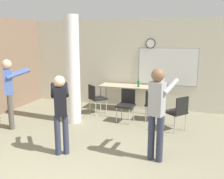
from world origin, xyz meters
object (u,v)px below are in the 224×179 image
(person_playing_side, at_px, (157,107))
(bottle_on_table, at_px, (139,84))
(chair_table_left, at_px, (96,97))
(chair_table_right, at_px, (153,103))
(person_watching_back, at_px, (10,88))
(folding_table, at_px, (126,87))
(chair_mid_room, at_px, (178,111))
(person_playing_front, at_px, (60,109))
(chair_table_front, at_px, (126,103))

(person_playing_side, bearing_deg, bottle_on_table, 108.29)
(bottle_on_table, relative_size, chair_table_left, 0.30)
(chair_table_right, distance_m, person_playing_side, 2.25)
(person_watching_back, height_order, person_playing_side, person_watching_back)
(bottle_on_table, height_order, person_playing_side, person_playing_side)
(folding_table, bearing_deg, person_playing_side, -65.34)
(person_watching_back, bearing_deg, folding_table, 46.52)
(chair_table_left, height_order, person_watching_back, person_watching_back)
(chair_mid_room, bearing_deg, person_playing_front, -136.68)
(person_playing_front, height_order, person_playing_side, person_playing_side)
(folding_table, distance_m, bottle_on_table, 0.44)
(bottle_on_table, xyz_separation_m, person_watching_back, (-2.71, -2.35, 0.14))
(chair_mid_room, height_order, person_playing_front, person_playing_front)
(chair_table_left, xyz_separation_m, person_playing_front, (0.33, -2.65, 0.41))
(person_watching_back, bearing_deg, chair_mid_room, 15.27)
(bottle_on_table, relative_size, person_playing_front, 0.17)
(chair_table_left, height_order, chair_mid_room, same)
(person_playing_side, bearing_deg, person_playing_front, -169.81)
(chair_table_right, bearing_deg, person_playing_side, -79.82)
(chair_mid_room, bearing_deg, person_playing_side, -99.78)
(chair_table_right, height_order, person_watching_back, person_watching_back)
(chair_table_front, relative_size, person_playing_side, 0.50)
(folding_table, distance_m, chair_mid_room, 2.14)
(chair_mid_room, bearing_deg, folding_table, 140.68)
(bottle_on_table, xyz_separation_m, chair_mid_room, (1.24, -1.27, -0.36))
(chair_table_right, relative_size, person_watching_back, 0.50)
(bottle_on_table, bearing_deg, chair_mid_room, -45.72)
(chair_mid_room, bearing_deg, chair_table_left, 163.74)
(folding_table, bearing_deg, person_watching_back, -133.48)
(chair_table_right, height_order, person_playing_front, person_playing_front)
(folding_table, distance_m, chair_table_right, 1.29)
(chair_table_front, distance_m, person_playing_front, 2.41)
(chair_table_left, bearing_deg, person_playing_front, -82.85)
(chair_mid_room, xyz_separation_m, person_playing_front, (-2.07, -1.95, 0.41))
(chair_mid_room, distance_m, person_playing_side, 1.73)
(bottle_on_table, distance_m, person_playing_side, 3.06)
(chair_table_right, xyz_separation_m, person_playing_side, (0.39, -2.16, 0.50))
(person_playing_front, distance_m, person_playing_side, 1.82)
(chair_table_front, distance_m, person_watching_back, 2.98)
(folding_table, height_order, chair_table_front, chair_table_front)
(chair_table_right, height_order, person_playing_side, person_playing_side)
(chair_mid_room, relative_size, person_playing_side, 0.50)
(chair_table_right, bearing_deg, chair_table_left, 174.49)
(chair_table_right, bearing_deg, person_playing_front, -119.39)
(chair_mid_room, bearing_deg, person_watching_back, -164.73)
(bottle_on_table, height_order, person_watching_back, person_watching_back)
(chair_table_left, relative_size, chair_mid_room, 1.00)
(chair_table_right, distance_m, chair_table_front, 0.73)
(bottle_on_table, height_order, chair_table_front, bottle_on_table)
(person_watching_back, bearing_deg, chair_table_front, 28.33)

